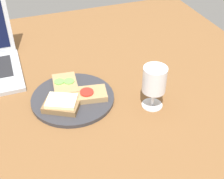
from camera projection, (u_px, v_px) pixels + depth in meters
wooden_table at (84, 109)px, 95.24cm from camera, size 140.00×140.00×3.00cm
plate at (73, 98)px, 96.00cm from camera, size 25.49×25.49×1.17cm
sandwich_with_cucumber at (65, 85)px, 98.66cm from camera, size 8.49×11.73×2.44cm
sandwich_with_cheese at (62, 103)px, 91.16cm from camera, size 12.77×11.94×2.77cm
sandwich_with_tomato at (90, 94)px, 95.07cm from camera, size 11.12×8.49×2.37cm
wine_glass at (154, 81)px, 88.77cm from camera, size 6.95×6.95×13.50cm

